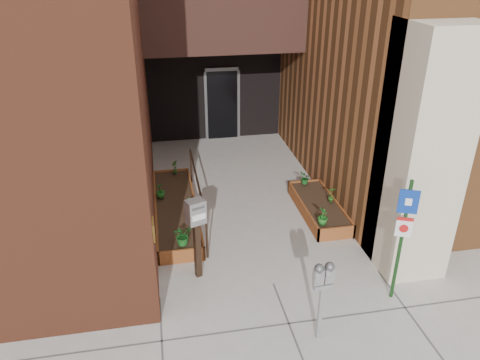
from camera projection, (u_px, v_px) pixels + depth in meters
ground at (273, 284)px, 8.30m from camera, size 80.00×80.00×0.00m
planter_left at (176, 210)px, 10.36m from camera, size 0.90×3.60×0.30m
planter_right at (319, 208)px, 10.44m from camera, size 0.80×2.20×0.30m
handrail at (197, 185)px, 10.13m from camera, size 0.04×3.34×0.90m
parking_meter at (323, 281)px, 6.68m from camera, size 0.31×0.16×1.39m
sign_post at (403, 229)px, 7.38m from camera, size 0.29×0.14×2.23m
payment_dropbox at (196, 223)px, 8.02m from camera, size 0.37×0.32×1.56m
shrub_left_a at (183, 235)px, 8.80m from camera, size 0.50×0.50×0.39m
shrub_left_b at (191, 207)px, 9.75m from camera, size 0.30×0.30×0.38m
shrub_left_c at (160, 191)px, 10.47m from camera, size 0.23×0.23×0.35m
shrub_left_d at (175, 167)px, 11.58m from camera, size 0.23×0.23×0.35m
shrub_right_a at (323, 216)px, 9.45m from camera, size 0.23×0.23×0.37m
shrub_right_b at (332, 194)px, 10.28m from camera, size 0.22×0.22×0.38m
shrub_right_c at (305, 178)px, 11.08m from camera, size 0.37×0.37×0.30m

